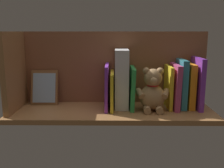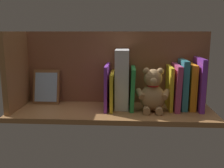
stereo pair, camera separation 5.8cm
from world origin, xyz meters
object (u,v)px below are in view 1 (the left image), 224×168
object	(u,v)px
book_0	(197,83)
dictionary_thick_white	(122,79)
teddy_bear	(153,92)
picture_frame_leaning	(44,88)

from	to	relation	value
book_0	dictionary_thick_white	distance (cm)	35.57
dictionary_thick_white	teddy_bear	bearing A→B (deg)	158.51
dictionary_thick_white	picture_frame_leaning	xyz separation A→B (cm)	(38.10, -4.43, -5.40)
dictionary_thick_white	book_0	bearing A→B (deg)	178.60
dictionary_thick_white	picture_frame_leaning	world-z (taller)	dictionary_thick_white
book_0	teddy_bear	size ratio (longest dim) A/B	1.20
teddy_bear	picture_frame_leaning	xyz separation A→B (cm)	(52.12, -9.95, -0.36)
book_0	picture_frame_leaning	world-z (taller)	book_0
dictionary_thick_white	picture_frame_leaning	bearing A→B (deg)	-6.63
book_0	teddy_bear	xyz separation A→B (cm)	(21.49, 4.65, -3.20)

